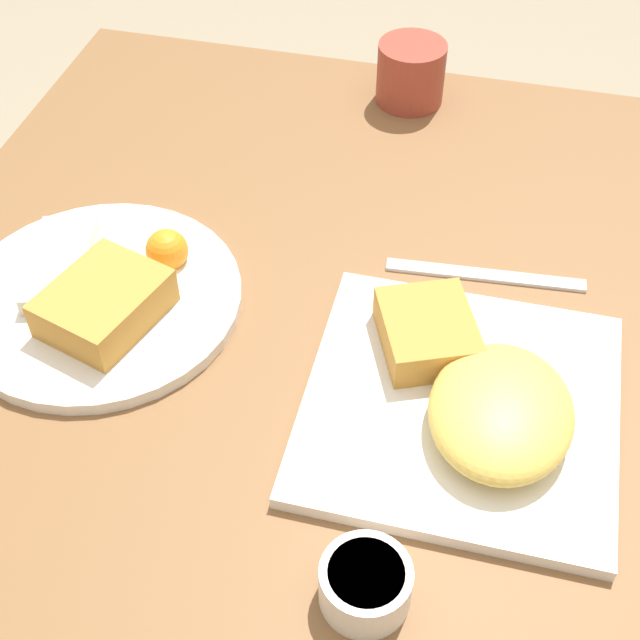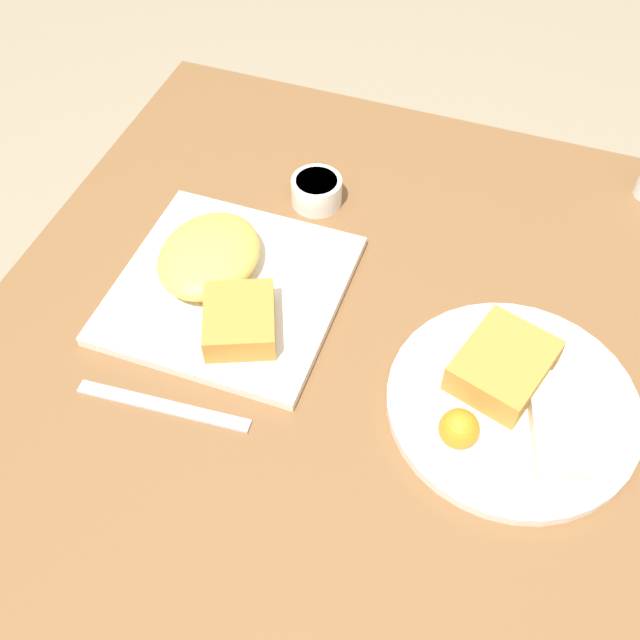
{
  "view_description": "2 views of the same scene",
  "coord_description": "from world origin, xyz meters",
  "px_view_note": "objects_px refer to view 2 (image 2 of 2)",
  "views": [
    {
      "loc": [
        -0.57,
        -0.15,
        1.41
      ],
      "look_at": [
        -0.01,
        -0.01,
        0.81
      ],
      "focal_mm": 50.0,
      "sensor_mm": 36.0,
      "label": 1
    },
    {
      "loc": [
        0.48,
        0.16,
        1.5
      ],
      "look_at": [
        -0.03,
        -0.02,
        0.81
      ],
      "focal_mm": 42.0,
      "sensor_mm": 36.0,
      "label": 2
    }
  ],
  "objects_px": {
    "plate_oval_far": "(511,398)",
    "butter_knife": "(163,406)",
    "sauce_ramekin": "(317,190)",
    "plate_square_near": "(223,280)"
  },
  "relations": [
    {
      "from": "plate_oval_far",
      "to": "sauce_ramekin",
      "type": "height_order",
      "value": "plate_oval_far"
    },
    {
      "from": "sauce_ramekin",
      "to": "butter_knife",
      "type": "distance_m",
      "value": 0.38
    },
    {
      "from": "plate_oval_far",
      "to": "butter_knife",
      "type": "relative_size",
      "value": 1.38
    },
    {
      "from": "plate_oval_far",
      "to": "butter_knife",
      "type": "height_order",
      "value": "plate_oval_far"
    },
    {
      "from": "sauce_ramekin",
      "to": "butter_knife",
      "type": "xyz_separation_m",
      "value": [
        0.38,
        -0.05,
        -0.02
      ]
    },
    {
      "from": "plate_square_near",
      "to": "plate_oval_far",
      "type": "height_order",
      "value": "plate_square_near"
    },
    {
      "from": "plate_oval_far",
      "to": "plate_square_near",
      "type": "bearing_deg",
      "value": -97.33
    },
    {
      "from": "plate_square_near",
      "to": "butter_knife",
      "type": "relative_size",
      "value": 1.34
    },
    {
      "from": "sauce_ramekin",
      "to": "plate_square_near",
      "type": "bearing_deg",
      "value": -15.56
    },
    {
      "from": "plate_square_near",
      "to": "sauce_ramekin",
      "type": "xyz_separation_m",
      "value": [
        -0.19,
        0.05,
        -0.0
      ]
    }
  ]
}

